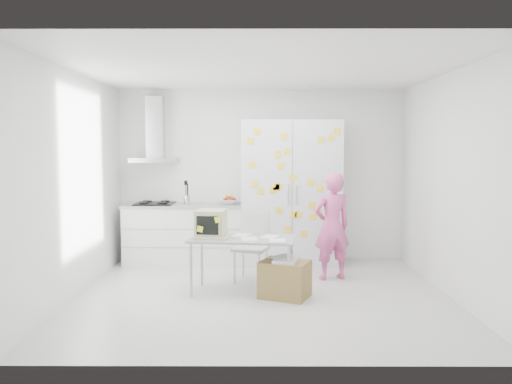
{
  "coord_description": "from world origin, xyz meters",
  "views": [
    {
      "loc": [
        -0.05,
        -5.94,
        1.78
      ],
      "look_at": [
        -0.08,
        0.76,
        1.19
      ],
      "focal_mm": 35.0,
      "sensor_mm": 36.0,
      "label": 1
    }
  ],
  "objects_px": {
    "chair": "(253,242)",
    "cardboard_box": "(285,278)",
    "person": "(332,226)",
    "desk": "(222,230)"
  },
  "relations": [
    {
      "from": "desk",
      "to": "chair",
      "type": "height_order",
      "value": "desk"
    },
    {
      "from": "chair",
      "to": "cardboard_box",
      "type": "distance_m",
      "value": 0.91
    },
    {
      "from": "chair",
      "to": "cardboard_box",
      "type": "height_order",
      "value": "chair"
    },
    {
      "from": "desk",
      "to": "chair",
      "type": "bearing_deg",
      "value": 62.42
    },
    {
      "from": "person",
      "to": "cardboard_box",
      "type": "height_order",
      "value": "person"
    },
    {
      "from": "cardboard_box",
      "to": "person",
      "type": "bearing_deg",
      "value": 51.0
    },
    {
      "from": "person",
      "to": "chair",
      "type": "height_order",
      "value": "person"
    },
    {
      "from": "desk",
      "to": "cardboard_box",
      "type": "height_order",
      "value": "desk"
    },
    {
      "from": "person",
      "to": "desk",
      "type": "relative_size",
      "value": 1.08
    },
    {
      "from": "desk",
      "to": "chair",
      "type": "xyz_separation_m",
      "value": [
        0.37,
        0.52,
        -0.25
      ]
    }
  ]
}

